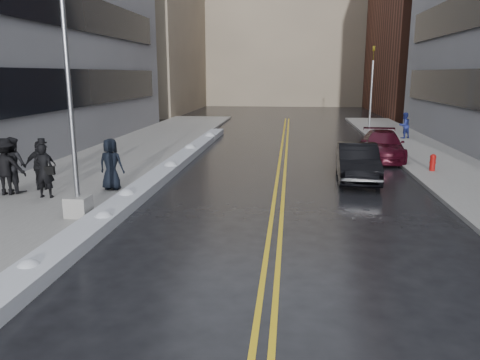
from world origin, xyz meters
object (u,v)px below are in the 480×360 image
(traffic_signal, at_px, (372,86))
(pedestrian_b, at_px, (14,165))
(lamppost, at_px, (73,136))
(car_maroon, at_px, (382,145))
(car_black, at_px, (357,162))
(pedestrian_fedora, at_px, (44,171))
(pedestrian_e, at_px, (6,167))
(pedestrian_d, at_px, (41,166))
(fire_hydrant, at_px, (433,162))
(pedestrian_c, at_px, (111,164))
(pedestrian_east, at_px, (404,125))

(traffic_signal, distance_m, pedestrian_b, 24.86)
(lamppost, bearing_deg, car_maroon, 46.75)
(lamppost, distance_m, car_maroon, 15.87)
(car_black, bearing_deg, traffic_signal, 82.22)
(pedestrian_fedora, relative_size, car_black, 0.41)
(pedestrian_e, bearing_deg, pedestrian_d, -148.20)
(fire_hydrant, distance_m, pedestrian_b, 16.72)
(pedestrian_c, xyz_separation_m, pedestrian_e, (-3.33, -1.11, 0.05))
(pedestrian_e, xyz_separation_m, car_maroon, (14.38, 9.31, -0.42))
(pedestrian_c, bearing_deg, pedestrian_fedora, 42.28)
(pedestrian_fedora, bearing_deg, pedestrian_c, -145.53)
(pedestrian_east, distance_m, car_maroon, 7.66)
(pedestrian_fedora, xyz_separation_m, pedestrian_e, (-1.52, 0.24, 0.06))
(lamppost, relative_size, pedestrian_c, 4.10)
(pedestrian_b, relative_size, pedestrian_d, 1.11)
(pedestrian_e, bearing_deg, lamppost, 136.79)
(pedestrian_e, bearing_deg, pedestrian_fedora, 159.27)
(fire_hydrant, distance_m, car_black, 3.73)
(lamppost, bearing_deg, car_black, 36.11)
(lamppost, height_order, fire_hydrant, lamppost)
(pedestrian_b, bearing_deg, pedestrian_e, 101.78)
(fire_hydrant, height_order, pedestrian_e, pedestrian_e)
(car_maroon, bearing_deg, traffic_signal, 89.84)
(traffic_signal, xyz_separation_m, car_black, (-2.91, -15.51, -2.66))
(pedestrian_fedora, relative_size, pedestrian_b, 0.94)
(pedestrian_d, bearing_deg, pedestrian_east, -156.18)
(lamppost, bearing_deg, pedestrian_east, 54.14)
(lamppost, height_order, traffic_signal, lamppost)
(pedestrian_east, bearing_deg, car_black, 38.69)
(car_maroon, bearing_deg, pedestrian_d, -142.58)
(pedestrian_c, bearing_deg, lamppost, 99.96)
(car_black, bearing_deg, fire_hydrant, 26.79)
(pedestrian_b, relative_size, pedestrian_e, 1.00)
(pedestrian_c, bearing_deg, pedestrian_d, 12.92)
(pedestrian_fedora, distance_m, pedestrian_east, 22.82)
(fire_hydrant, bearing_deg, lamppost, -146.96)
(fire_hydrant, xyz_separation_m, pedestrian_b, (-15.79, -5.47, 0.59))
(lamppost, relative_size, pedestrian_east, 4.58)
(pedestrian_b, xyz_separation_m, pedestrian_d, (0.74, 0.43, -0.10))
(fire_hydrant, xyz_separation_m, pedestrian_east, (1.18, 10.65, 0.43))
(fire_hydrant, distance_m, pedestrian_fedora, 15.59)
(fire_hydrant, xyz_separation_m, pedestrian_c, (-12.54, -4.72, 0.53))
(pedestrian_fedora, bearing_deg, lamppost, 134.62)
(traffic_signal, bearing_deg, pedestrian_e, -127.79)
(pedestrian_c, relative_size, car_maroon, 0.38)
(fire_hydrant, relative_size, pedestrian_b, 0.37)
(traffic_signal, relative_size, car_maroon, 1.22)
(pedestrian_e, relative_size, car_black, 0.44)
(pedestrian_b, bearing_deg, car_maroon, -122.91)
(car_maroon, bearing_deg, pedestrian_b, -142.67)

